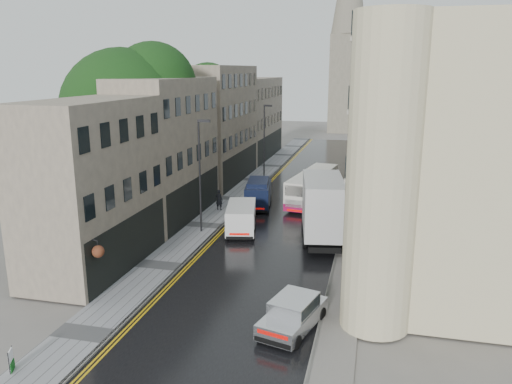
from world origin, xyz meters
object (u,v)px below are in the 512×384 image
at_px(tree_near, 125,133).
at_px(pedestrian, 219,200).
at_px(tree_far, 189,124).
at_px(silver_hatchback, 262,323).
at_px(lamp_post_far, 264,143).
at_px(white_lorry, 305,216).
at_px(white_van, 227,225).
at_px(cream_bus, 293,193).
at_px(estate_sign, 11,360).
at_px(lamp_post_near, 200,177).
at_px(navy_van, 246,197).

xyz_separation_m(tree_near, pedestrian, (6.46, 3.51, -5.94)).
distance_m(tree_far, pedestrian, 12.46).
bearing_deg(silver_hatchback, lamp_post_far, 117.70).
height_order(white_lorry, white_van, white_lorry).
relative_size(tree_near, white_lorry, 1.59).
height_order(tree_far, cream_bus, tree_far).
xyz_separation_m(silver_hatchback, estate_sign, (-9.08, -4.86, -0.24)).
xyz_separation_m(pedestrian, lamp_post_near, (0.46, -5.80, 3.21)).
relative_size(silver_hatchback, lamp_post_near, 0.51).
bearing_deg(silver_hatchback, cream_bus, 111.16).
bearing_deg(silver_hatchback, pedestrian, 128.07).
bearing_deg(white_van, tree_far, 106.52).
bearing_deg(cream_bus, white_lorry, -66.89).
height_order(pedestrian, lamp_post_far, lamp_post_far).
xyz_separation_m(white_van, pedestrian, (-2.73, 6.74, -0.08)).
height_order(white_lorry, navy_van, white_lorry).
height_order(silver_hatchback, white_van, white_van).
height_order(pedestrian, estate_sign, pedestrian).
relative_size(tree_near, estate_sign, 15.59).
height_order(tree_far, estate_sign, tree_far).
distance_m(tree_far, estate_sign, 34.55).
xyz_separation_m(white_van, estate_sign, (-3.64, -17.44, -0.52)).
height_order(tree_far, white_lorry, tree_far).
bearing_deg(lamp_post_far, silver_hatchback, -64.65).
relative_size(tree_far, navy_van, 2.48).
relative_size(pedestrian, estate_sign, 1.98).
bearing_deg(silver_hatchback, white_van, 128.52).
bearing_deg(tree_near, white_van, -19.37).
distance_m(tree_near, navy_van, 11.06).
height_order(cream_bus, silver_hatchback, cream_bus).
xyz_separation_m(tree_near, lamp_post_near, (6.92, -2.29, -2.74)).
bearing_deg(lamp_post_near, estate_sign, -94.36).
bearing_deg(white_van, navy_van, 81.41).
bearing_deg(white_van, estate_sign, -113.99).
height_order(white_lorry, silver_hatchback, white_lorry).
bearing_deg(lamp_post_far, estate_sign, -80.39).
distance_m(silver_hatchback, white_van, 13.71).
distance_m(cream_bus, silver_hatchback, 22.01).
xyz_separation_m(white_lorry, estate_sign, (-9.29, -16.88, -1.74)).
relative_size(tree_far, pedestrian, 7.05).
bearing_deg(navy_van, white_lorry, -59.96).
bearing_deg(tree_near, cream_bus, 26.23).
distance_m(white_lorry, estate_sign, 19.35).
bearing_deg(white_van, lamp_post_far, 82.64).
relative_size(white_van, navy_van, 0.93).
relative_size(tree_far, silver_hatchback, 2.96).
bearing_deg(tree_near, tree_far, 88.68).
distance_m(cream_bus, pedestrian, 6.41).
height_order(cream_bus, white_van, cream_bus).
distance_m(white_van, lamp_post_far, 19.39).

